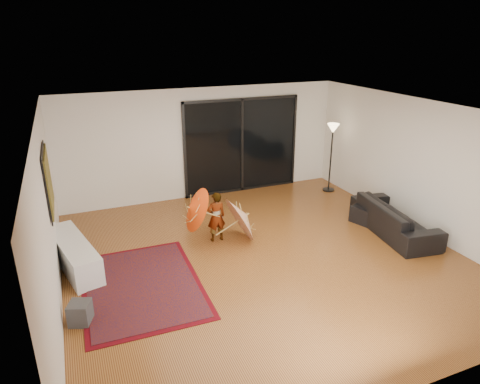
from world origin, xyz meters
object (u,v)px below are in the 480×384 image
sofa (394,218)px  child (216,217)px  media_console (74,254)px  ottoman (370,214)px

sofa → child: bearing=81.6°
media_console → sofa: bearing=-22.7°
media_console → child: child is taller
sofa → child: size_ratio=2.14×
media_console → child: size_ratio=1.81×
ottoman → child: child is taller
media_console → child: 2.69m
ottoman → child: bearing=172.4°
ottoman → child: (-3.41, 0.45, 0.33)m
media_console → ottoman: bearing=-17.3°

